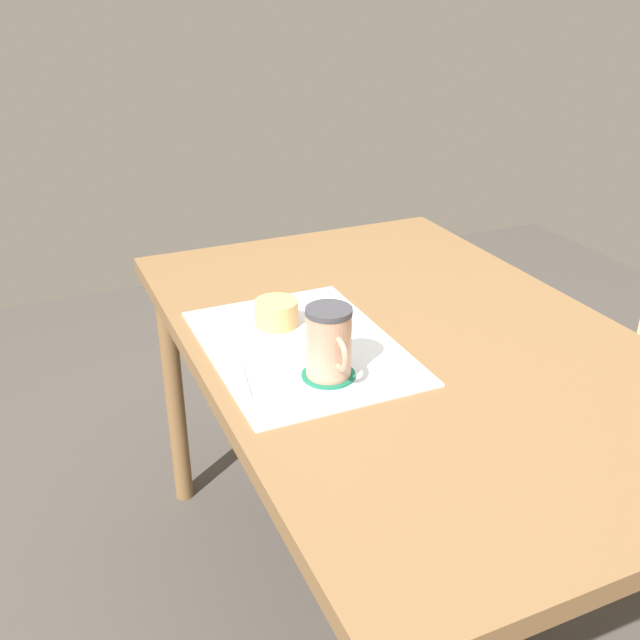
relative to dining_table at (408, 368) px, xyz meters
The scene contains 8 objects.
ground_plane 0.67m from the dining_table, ahead, with size 4.40×4.40×0.02m, color #47423D.
dining_table is the anchor object (origin of this frame).
placemat 0.23m from the dining_table, 101.09° to the right, with size 0.47×0.35×0.00m, color white.
pastry_plate 0.28m from the dining_table, 117.30° to the right, with size 0.16×0.16×0.01m, color white.
pastry 0.29m from the dining_table, 117.30° to the right, with size 0.09×0.09×0.05m, color #E0A860.
coffee_coaster 0.24m from the dining_table, 68.50° to the right, with size 0.10×0.10×0.01m, color #196B4C.
coffee_mug 0.27m from the dining_table, 68.01° to the right, with size 0.11×0.08×0.13m.
teaspoon 0.37m from the dining_table, 83.06° to the right, with size 0.01×0.01×0.13m, color silver.
Camera 1 is at (1.07, -0.67, 1.38)m, focal length 40.00 mm.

